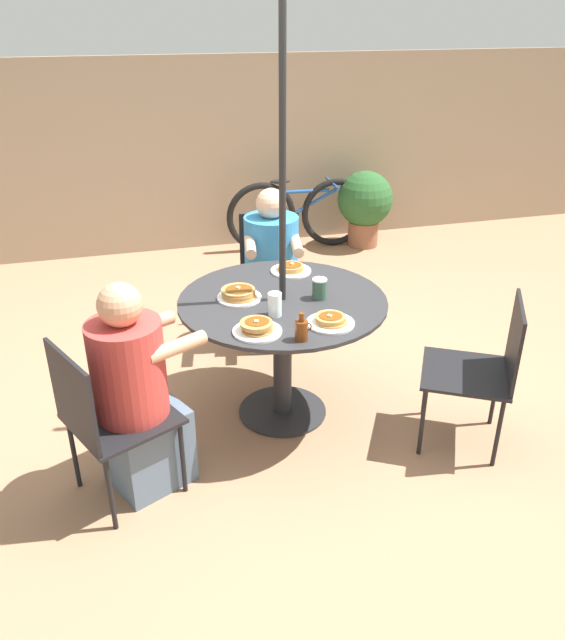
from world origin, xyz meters
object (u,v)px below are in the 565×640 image
Objects in this scene: patio_chair_north at (270,267)px; bicycle at (299,214)px; patio_chair_south at (484,365)px; pancake_plate_b at (291,269)px; drinking_glass_a at (275,304)px; pancake_plate_c at (257,328)px; potted_shrub at (365,203)px; diner_east at (137,398)px; diner_north at (272,276)px; coffee_cup at (319,289)px; patio_chair_east at (104,415)px; pancake_plate_d at (239,294)px; patio_table at (282,325)px; syrup_bottle at (302,330)px; pancake_plate_a at (331,321)px.

patio_chair_north is 1.79m from bicycle.
patio_chair_south is 3.50× the size of pancake_plate_b.
drinking_glass_a reaches higher than patio_chair_south.
potted_shrub is at bearing 59.10° from pancake_plate_c.
diner_east is at bearing 65.76° from patio_chair_north.
drinking_glass_a is at bearing 87.17° from diner_north.
pancake_plate_c is at bearing -144.17° from coffee_cup.
diner_east is (-1.01, -1.33, 0.01)m from diner_north.
patio_chair_north is at bearing -109.63° from bicycle.
patio_chair_east is 3.74m from bicycle.
pancake_plate_d is 0.17× the size of bicycle.
patio_chair_east is 1.46m from pancake_plate_b.
syrup_bottle reaches higher than patio_table.
drinking_glass_a is (0.91, 0.30, 0.32)m from patio_chair_east.
drinking_glass_a reaches higher than pancake_plate_a.
pancake_plate_c reaches higher than pancake_plate_a.
patio_chair_east is 1.31m from coffee_cup.
patio_table is 4.70× the size of pancake_plate_c.
diner_east is 1.30× the size of patio_chair_south.
patio_chair_north and patio_chair_east have the same top height.
bicycle is at bearing 75.75° from coffee_cup.
coffee_cup reaches higher than patio_chair_north.
patio_chair_south is 6.87× the size of drinking_glass_a.
diner_east is 1.48× the size of potted_shrub.
diner_east is 1.14m from coffee_cup.
diner_north is 1.36m from pancake_plate_c.
potted_shrub reaches higher than bicycle.
coffee_cup is 0.08× the size of bicycle.
pancake_plate_c is 0.17× the size of bicycle.
patio_chair_east is (-1.00, -0.49, -0.10)m from patio_table.
patio_table is at bearing 90.00° from patio_chair_south.
patio_chair_east is 0.99m from pancake_plate_d.
drinking_glass_a is (-0.24, -0.55, 0.05)m from pancake_plate_b.
diner_north is at bearing 91.70° from coffee_cup.
patio_chair_north is 0.77× the size of diner_north.
pancake_plate_d is (-0.38, -0.30, 0.01)m from pancake_plate_b.
pancake_plate_c is at bearing -122.60° from patio_table.
pancake_plate_d is (-0.43, -1.03, 0.29)m from patio_chair_north.
patio_chair_south reaches higher than patio_table.
potted_shrub is at bearing 63.04° from coffee_cup.
syrup_bottle is at bearing -69.99° from pancake_plate_d.
pancake_plate_a is at bearing -66.60° from patio_table.
diner_north is 1.45m from syrup_bottle.
coffee_cup is (-0.00, -1.14, 0.32)m from patio_chair_north.
patio_chair_east is 0.77× the size of diner_east.
drinking_glass_a is (-0.29, -1.28, 0.32)m from patio_chair_north.
patio_chair_north is 3.50× the size of pancake_plate_b.
syrup_bottle is at bearing -102.75° from bicycle.
patio_chair_north is 1.48m from pancake_plate_a.
diner_east reaches higher than patio_table.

